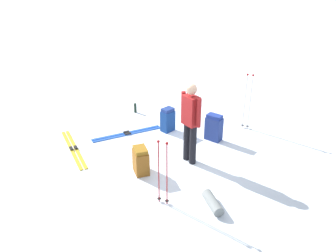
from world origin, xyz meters
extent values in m
plane|color=white|center=(0.00, 0.00, 0.00)|extent=(80.00, 80.00, 0.00)
cylinder|color=black|center=(-0.39, -0.14, 0.42)|extent=(0.14, 0.14, 0.85)
cylinder|color=black|center=(-0.59, -0.09, 0.42)|extent=(0.14, 0.14, 0.85)
cube|color=maroon|center=(-0.49, -0.12, 1.15)|extent=(0.38, 0.29, 0.60)
cylinder|color=maroon|center=(-0.26, -0.17, 1.18)|extent=(0.09, 0.09, 0.58)
cylinder|color=maroon|center=(-0.72, -0.06, 1.18)|extent=(0.09, 0.09, 0.58)
sphere|color=tan|center=(-0.49, -0.12, 1.59)|extent=(0.22, 0.22, 0.22)
cube|color=gold|center=(1.74, 1.13, 0.01)|extent=(1.74, 0.79, 0.02)
cube|color=black|center=(1.74, 1.13, 0.04)|extent=(0.15, 0.11, 0.03)
cube|color=gold|center=(1.78, 1.22, 0.01)|extent=(1.74, 0.79, 0.02)
cube|color=black|center=(1.78, 1.22, 0.04)|extent=(0.15, 0.11, 0.03)
cube|color=#2351AF|center=(1.35, -0.09, 0.01)|extent=(0.74, 1.61, 0.02)
cube|color=black|center=(1.35, -0.09, 0.04)|extent=(0.11, 0.15, 0.03)
cube|color=#2351AF|center=(1.45, -0.13, 0.01)|extent=(0.74, 1.61, 0.02)
cube|color=black|center=(1.45, -0.13, 0.04)|extent=(0.11, 0.15, 0.03)
cube|color=brown|center=(-0.02, 0.85, 0.23)|extent=(0.46, 0.42, 0.47)
cube|color=brown|center=(-0.02, 0.85, 0.51)|extent=(0.41, 0.38, 0.08)
cube|color=navy|center=(0.77, -0.89, 0.26)|extent=(0.25, 0.33, 0.51)
cube|color=navy|center=(0.77, -0.89, 0.55)|extent=(0.23, 0.29, 0.08)
cube|color=navy|center=(-0.33, -1.23, 0.28)|extent=(0.39, 0.25, 0.55)
cube|color=navy|center=(-0.33, -1.23, 0.59)|extent=(0.35, 0.22, 0.08)
cylinder|color=#B7AFB8|center=(-0.65, -2.28, 0.67)|extent=(0.02, 0.02, 1.35)
sphere|color=#A51919|center=(-0.65, -2.28, 1.38)|extent=(0.05, 0.05, 0.05)
cylinder|color=black|center=(-0.65, -2.28, 0.06)|extent=(0.07, 0.07, 0.01)
cylinder|color=#B7AFB8|center=(-0.53, -2.25, 0.67)|extent=(0.02, 0.02, 1.35)
sphere|color=#A51919|center=(-0.53, -2.25, 1.38)|extent=(0.05, 0.05, 0.05)
cylinder|color=black|center=(-0.53, -2.25, 0.06)|extent=(0.07, 0.07, 0.01)
cylinder|color=maroon|center=(-1.05, 1.25, 0.58)|extent=(0.02, 0.02, 1.16)
sphere|color=#A51919|center=(-1.05, 1.25, 1.19)|extent=(0.05, 0.05, 0.05)
cylinder|color=black|center=(-1.05, 1.25, 0.06)|extent=(0.07, 0.07, 0.01)
cylinder|color=maroon|center=(-0.91, 1.29, 0.58)|extent=(0.02, 0.02, 1.16)
sphere|color=#A51919|center=(-0.91, 1.29, 1.19)|extent=(0.05, 0.05, 0.05)
cylinder|color=black|center=(-0.91, 1.29, 0.06)|extent=(0.07, 0.07, 0.01)
cylinder|color=slate|center=(-1.70, 0.81, 0.09)|extent=(0.56, 0.45, 0.18)
cylinder|color=black|center=(2.17, -1.16, 0.13)|extent=(0.07, 0.07, 0.26)
camera|label=1|loc=(-4.21, 4.90, 3.85)|focal=37.20mm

